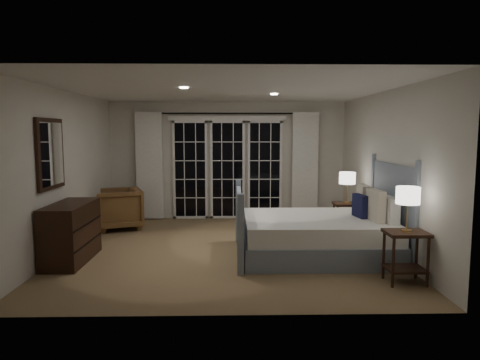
{
  "coord_description": "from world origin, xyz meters",
  "views": [
    {
      "loc": [
        0.07,
        -6.67,
        1.85
      ],
      "look_at": [
        0.23,
        0.52,
        1.05
      ],
      "focal_mm": 32.0,
      "sensor_mm": 36.0,
      "label": 1
    }
  ],
  "objects_px": {
    "bed": "(320,233)",
    "lamp_right": "(347,178)",
    "nightstand_left": "(406,249)",
    "dresser": "(71,232)",
    "armchair": "(118,209)",
    "lamp_left": "(408,196)",
    "nightstand_right": "(346,214)"
  },
  "relations": [
    {
      "from": "lamp_left",
      "to": "lamp_right",
      "type": "distance_m",
      "value": 2.44
    },
    {
      "from": "armchair",
      "to": "dresser",
      "type": "relative_size",
      "value": 0.72
    },
    {
      "from": "lamp_right",
      "to": "dresser",
      "type": "height_order",
      "value": "lamp_right"
    },
    {
      "from": "lamp_right",
      "to": "dresser",
      "type": "bearing_deg",
      "value": -161.75
    },
    {
      "from": "dresser",
      "to": "bed",
      "type": "bearing_deg",
      "value": 3.24
    },
    {
      "from": "lamp_left",
      "to": "armchair",
      "type": "height_order",
      "value": "lamp_left"
    },
    {
      "from": "nightstand_left",
      "to": "dresser",
      "type": "bearing_deg",
      "value": 167.37
    },
    {
      "from": "armchair",
      "to": "dresser",
      "type": "distance_m",
      "value": 2.09
    },
    {
      "from": "nightstand_right",
      "to": "dresser",
      "type": "distance_m",
      "value": 4.61
    },
    {
      "from": "bed",
      "to": "lamp_right",
      "type": "height_order",
      "value": "bed"
    },
    {
      "from": "bed",
      "to": "lamp_right",
      "type": "distance_m",
      "value": 1.59
    },
    {
      "from": "bed",
      "to": "dresser",
      "type": "height_order",
      "value": "bed"
    },
    {
      "from": "nightstand_left",
      "to": "dresser",
      "type": "height_order",
      "value": "dresser"
    },
    {
      "from": "nightstand_left",
      "to": "dresser",
      "type": "xyz_separation_m",
      "value": [
        -4.45,
        1.0,
        -0.01
      ]
    },
    {
      "from": "lamp_right",
      "to": "armchair",
      "type": "xyz_separation_m",
      "value": [
        -4.24,
        0.65,
        -0.64
      ]
    },
    {
      "from": "lamp_right",
      "to": "dresser",
      "type": "relative_size",
      "value": 0.47
    },
    {
      "from": "nightstand_right",
      "to": "lamp_right",
      "type": "relative_size",
      "value": 1.07
    },
    {
      "from": "nightstand_left",
      "to": "lamp_left",
      "type": "height_order",
      "value": "lamp_left"
    },
    {
      "from": "nightstand_left",
      "to": "lamp_left",
      "type": "bearing_deg",
      "value": 0.0
    },
    {
      "from": "lamp_right",
      "to": "lamp_left",
      "type": "bearing_deg",
      "value": -88.31
    },
    {
      "from": "lamp_left",
      "to": "dresser",
      "type": "relative_size",
      "value": 0.46
    },
    {
      "from": "lamp_left",
      "to": "nightstand_left",
      "type": "bearing_deg",
      "value": 0.0
    },
    {
      "from": "bed",
      "to": "nightstand_right",
      "type": "relative_size",
      "value": 3.98
    },
    {
      "from": "bed",
      "to": "nightstand_left",
      "type": "height_order",
      "value": "bed"
    },
    {
      "from": "lamp_left",
      "to": "armchair",
      "type": "distance_m",
      "value": 5.35
    },
    {
      "from": "bed",
      "to": "lamp_left",
      "type": "relative_size",
      "value": 4.31
    },
    {
      "from": "dresser",
      "to": "nightstand_left",
      "type": "bearing_deg",
      "value": -12.63
    },
    {
      "from": "bed",
      "to": "nightstand_left",
      "type": "distance_m",
      "value": 1.45
    },
    {
      "from": "lamp_right",
      "to": "armchair",
      "type": "relative_size",
      "value": 0.64
    },
    {
      "from": "armchair",
      "to": "lamp_right",
      "type": "bearing_deg",
      "value": 60.9
    },
    {
      "from": "nightstand_left",
      "to": "armchair",
      "type": "relative_size",
      "value": 0.75
    },
    {
      "from": "nightstand_right",
      "to": "dresser",
      "type": "bearing_deg",
      "value": -161.75
    }
  ]
}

